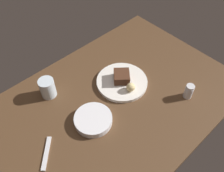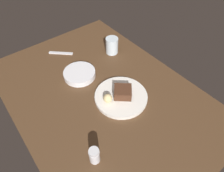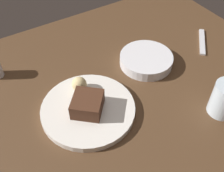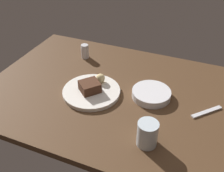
{
  "view_description": "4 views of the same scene",
  "coord_description": "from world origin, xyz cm",
  "px_view_note": "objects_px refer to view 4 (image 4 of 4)",
  "views": [
    {
      "loc": [
        51.44,
        52.05,
        98.83
      ],
      "look_at": [
        -2.22,
        -5.69,
        5.86
      ],
      "focal_mm": 39.06,
      "sensor_mm": 36.0,
      "label": 1
    },
    {
      "loc": [
        -55.61,
        37.08,
        80.27
      ],
      "look_at": [
        -3.22,
        -4.36,
        7.46
      ],
      "focal_mm": 31.74,
      "sensor_mm": 36.0,
      "label": 2
    },
    {
      "loc": [
        -28.84,
        -50.09,
        63.47
      ],
      "look_at": [
        0.22,
        -3.21,
        6.3
      ],
      "focal_mm": 43.77,
      "sensor_mm": 36.0,
      "label": 3
    },
    {
      "loc": [
        35.95,
        -89.83,
        76.59
      ],
      "look_at": [
        -1.32,
        0.5,
        5.22
      ],
      "focal_mm": 41.89,
      "sensor_mm": 36.0,
      "label": 4
    }
  ],
  "objects_px": {
    "salt_shaker": "(85,51)",
    "side_bowl": "(151,94)",
    "water_glass": "(147,134)",
    "dessert_spoon": "(207,112)",
    "bread_roll": "(100,78)",
    "dessert_plate": "(91,92)",
    "chocolate_cake_slice": "(90,87)"
  },
  "relations": [
    {
      "from": "water_glass",
      "to": "dessert_spoon",
      "type": "height_order",
      "value": "water_glass"
    },
    {
      "from": "dessert_plate",
      "to": "dessert_spoon",
      "type": "distance_m",
      "value": 0.51
    },
    {
      "from": "bread_roll",
      "to": "water_glass",
      "type": "distance_m",
      "value": 0.41
    },
    {
      "from": "dessert_plate",
      "to": "water_glass",
      "type": "bearing_deg",
      "value": -31.37
    },
    {
      "from": "dessert_plate",
      "to": "dessert_spoon",
      "type": "height_order",
      "value": "dessert_plate"
    },
    {
      "from": "bread_roll",
      "to": "salt_shaker",
      "type": "xyz_separation_m",
      "value": [
        -0.19,
        0.21,
        -0.0
      ]
    },
    {
      "from": "side_bowl",
      "to": "bread_roll",
      "type": "bearing_deg",
      "value": -178.72
    },
    {
      "from": "bread_roll",
      "to": "side_bowl",
      "type": "distance_m",
      "value": 0.25
    },
    {
      "from": "water_glass",
      "to": "chocolate_cake_slice",
      "type": "bearing_deg",
      "value": 149.86
    },
    {
      "from": "dessert_plate",
      "to": "dessert_spoon",
      "type": "xyz_separation_m",
      "value": [
        0.5,
        0.06,
        -0.01
      ]
    },
    {
      "from": "chocolate_cake_slice",
      "to": "side_bowl",
      "type": "relative_size",
      "value": 0.48
    },
    {
      "from": "dessert_plate",
      "to": "salt_shaker",
      "type": "height_order",
      "value": "salt_shaker"
    },
    {
      "from": "salt_shaker",
      "to": "dessert_spoon",
      "type": "bearing_deg",
      "value": -17.76
    },
    {
      "from": "bread_roll",
      "to": "side_bowl",
      "type": "xyz_separation_m",
      "value": [
        0.25,
        0.01,
        -0.02
      ]
    },
    {
      "from": "dessert_spoon",
      "to": "salt_shaker",
      "type": "bearing_deg",
      "value": 115.34
    },
    {
      "from": "water_glass",
      "to": "dessert_spoon",
      "type": "relative_size",
      "value": 0.66
    },
    {
      "from": "water_glass",
      "to": "dessert_spoon",
      "type": "bearing_deg",
      "value": 54.31
    },
    {
      "from": "dessert_spoon",
      "to": "chocolate_cake_slice",
      "type": "bearing_deg",
      "value": 141.15
    },
    {
      "from": "bread_roll",
      "to": "dessert_spoon",
      "type": "xyz_separation_m",
      "value": [
        0.49,
        -0.01,
        -0.04
      ]
    },
    {
      "from": "chocolate_cake_slice",
      "to": "side_bowl",
      "type": "distance_m",
      "value": 0.28
    },
    {
      "from": "chocolate_cake_slice",
      "to": "side_bowl",
      "type": "bearing_deg",
      "value": 18.03
    },
    {
      "from": "water_glass",
      "to": "side_bowl",
      "type": "relative_size",
      "value": 0.57
    },
    {
      "from": "salt_shaker",
      "to": "side_bowl",
      "type": "distance_m",
      "value": 0.48
    },
    {
      "from": "bread_roll",
      "to": "salt_shaker",
      "type": "distance_m",
      "value": 0.28
    },
    {
      "from": "dessert_plate",
      "to": "bread_roll",
      "type": "xyz_separation_m",
      "value": [
        0.01,
        0.07,
        0.03
      ]
    },
    {
      "from": "dessert_plate",
      "to": "side_bowl",
      "type": "distance_m",
      "value": 0.27
    },
    {
      "from": "salt_shaker",
      "to": "water_glass",
      "type": "bearing_deg",
      "value": -43.91
    },
    {
      "from": "side_bowl",
      "to": "dessert_spoon",
      "type": "height_order",
      "value": "side_bowl"
    },
    {
      "from": "dessert_spoon",
      "to": "water_glass",
      "type": "bearing_deg",
      "value": -172.58
    },
    {
      "from": "water_glass",
      "to": "bread_roll",
      "type": "bearing_deg",
      "value": 138.86
    },
    {
      "from": "dessert_plate",
      "to": "dessert_spoon",
      "type": "bearing_deg",
      "value": 7.3
    },
    {
      "from": "side_bowl",
      "to": "dessert_plate",
      "type": "bearing_deg",
      "value": -163.18
    }
  ]
}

